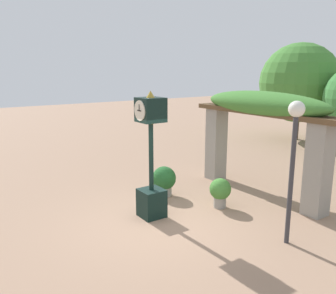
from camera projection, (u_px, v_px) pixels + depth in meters
name	position (u px, v px, depth m)	size (l,w,h in m)	color
ground_plane	(159.00, 222.00, 8.66)	(60.00, 60.00, 0.00)	#9E7A60
pedestal_clock	(151.00, 160.00, 8.68)	(0.58, 0.63, 3.15)	black
pergola	(262.00, 118.00, 10.11)	(4.88, 1.12, 3.04)	gray
potted_plant_near_left	(220.00, 191.00, 9.47)	(0.58, 0.58, 0.81)	gray
potted_plant_near_right	(164.00, 180.00, 10.37)	(0.70, 0.70, 0.87)	gray
lamp_post	(294.00, 141.00, 7.15)	(0.33, 0.33, 3.04)	#333338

